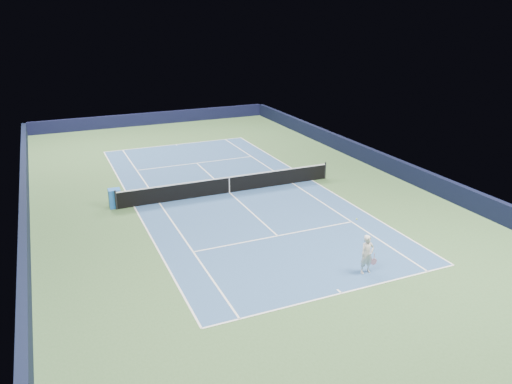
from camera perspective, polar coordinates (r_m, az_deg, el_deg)
name	(u,v)px	position (r m, az deg, el deg)	size (l,w,h in m)	color
ground	(229,193)	(28.94, -3.05, -0.08)	(40.00, 40.00, 0.00)	#395A31
wall_far	(153,118)	(47.22, -11.69, 8.23)	(22.00, 0.35, 1.10)	black
wall_right	(383,162)	(33.88, 14.34, 3.34)	(0.35, 40.00, 1.10)	black
wall_left	(24,213)	(27.20, -24.94, -2.15)	(0.35, 40.00, 1.10)	black
court_surface	(229,193)	(28.94, -3.05, -0.07)	(10.97, 23.77, 0.01)	#2D4F7E
baseline_far	(176,144)	(39.80, -9.14, 5.39)	(10.97, 0.08, 0.00)	white
baseline_near	(342,293)	(19.33, 9.75, -11.34)	(10.97, 0.08, 0.00)	white
sideline_doubles_right	(312,180)	(31.16, 6.42, 1.34)	(0.08, 23.77, 0.00)	white
sideline_doubles_left	(134,207)	(27.64, -13.75, -1.64)	(0.08, 23.77, 0.00)	white
sideline_singles_right	(292,183)	(30.53, 4.19, 1.01)	(0.08, 23.77, 0.00)	white
sideline_singles_left	(159,203)	(27.87, -10.99, -1.23)	(0.08, 23.77, 0.00)	white
service_line_far	(197,163)	(34.70, -6.80, 3.30)	(8.23, 0.08, 0.00)	white
service_line_near	(278,236)	(23.51, 2.49, -5.03)	(8.23, 0.08, 0.00)	white
center_service_line	(229,193)	(28.94, -3.05, -0.06)	(0.08, 12.80, 0.00)	white
center_mark_far	(176,145)	(39.66, -9.08, 5.34)	(0.08, 0.30, 0.00)	white
center_mark_near	(339,291)	(19.43, 9.51, -11.13)	(0.08, 0.30, 0.00)	white
tennis_net	(229,184)	(28.77, -3.07, 0.87)	(12.90, 0.10, 1.07)	black
sponsor_cube	(115,198)	(27.68, -15.82, -0.69)	(0.65, 0.59, 1.02)	blue
tennis_player	(367,254)	(20.51, 12.58, -6.98)	(0.77, 1.24, 1.97)	silver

